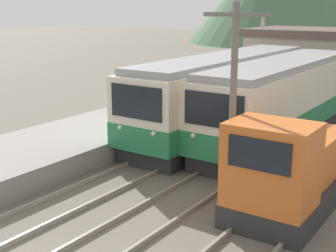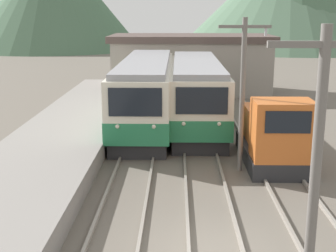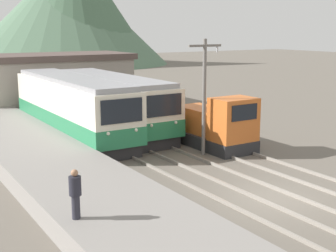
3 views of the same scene
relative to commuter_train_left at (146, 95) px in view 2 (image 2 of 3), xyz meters
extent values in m
cube|color=gray|center=(-0.72, -14.67, -1.65)|extent=(0.10, 60.00, 0.14)
cube|color=gray|center=(0.72, -14.67, -1.65)|extent=(0.10, 60.00, 0.14)
cube|color=gray|center=(2.08, -14.67, -1.65)|extent=(0.10, 60.00, 0.14)
cube|color=gray|center=(3.52, -14.67, -1.65)|extent=(0.10, 60.00, 0.14)
cube|color=gray|center=(5.08, -14.67, -1.65)|extent=(0.10, 60.00, 0.14)
cube|color=#28282B|center=(0.00, 0.01, -1.37)|extent=(2.58, 13.22, 0.70)
cube|color=silver|center=(0.00, 0.01, 0.34)|extent=(2.80, 13.77, 2.74)
cube|color=#267A4C|center=(0.00, 0.01, -0.53)|extent=(2.84, 13.81, 0.98)
cube|color=black|center=(0.00, -6.91, 0.89)|extent=(2.24, 0.06, 1.20)
sphere|color=silver|center=(-0.77, -6.92, -0.15)|extent=(0.18, 0.18, 0.18)
sphere|color=silver|center=(0.77, -6.92, -0.15)|extent=(0.18, 0.18, 0.18)
cube|color=#939399|center=(0.00, 0.01, 1.85)|extent=(2.46, 13.22, 0.28)
cube|color=#28282B|center=(2.80, 0.07, -1.37)|extent=(2.58, 12.12, 0.70)
cube|color=silver|center=(2.80, 0.07, 0.31)|extent=(2.80, 12.62, 2.66)
cube|color=#267A4C|center=(2.80, 0.07, -0.54)|extent=(2.84, 12.66, 0.96)
cube|color=black|center=(2.80, -6.27, 0.84)|extent=(2.24, 0.06, 1.17)
sphere|color=silver|center=(2.03, -6.28, -0.17)|extent=(0.18, 0.18, 0.18)
sphere|color=silver|center=(3.57, -6.28, -0.17)|extent=(0.18, 0.18, 0.18)
cube|color=#939399|center=(2.80, 0.07, 1.78)|extent=(2.46, 12.12, 0.28)
cube|color=#28282B|center=(5.80, -6.66, -1.37)|extent=(2.40, 5.28, 0.70)
cube|color=#D16628|center=(5.80, -8.46, 0.13)|extent=(2.28, 1.69, 2.30)
cube|color=black|center=(5.80, -9.32, 0.63)|extent=(1.68, 0.04, 0.83)
cube|color=#D16628|center=(5.80, -5.82, -0.32)|extent=(1.92, 3.49, 1.40)
cylinder|color=black|center=(5.80, -5.82, 0.63)|extent=(0.16, 0.16, 0.50)
cylinder|color=slate|center=(4.30, -17.79, 1.31)|extent=(0.20, 0.20, 6.08)
cube|color=slate|center=(4.30, -17.79, 4.00)|extent=(2.00, 0.12, 0.12)
cylinder|color=slate|center=(4.30, -7.84, 1.31)|extent=(0.20, 0.20, 6.08)
cube|color=slate|center=(4.30, -7.84, 4.00)|extent=(2.00, 0.12, 0.12)
cylinder|color=#B2B2B7|center=(5.10, -7.84, 3.80)|extent=(0.10, 0.10, 0.30)
cube|color=gray|center=(2.82, 11.33, 0.28)|extent=(12.00, 6.00, 4.01)
cube|color=#51423D|center=(2.82, 11.33, 2.54)|extent=(12.60, 6.30, 0.50)
camera|label=1|loc=(10.22, -19.75, 4.24)|focal=50.00mm
camera|label=2|loc=(1.76, -25.97, 4.55)|focal=50.00mm
camera|label=3|loc=(-10.10, -27.22, 4.85)|focal=50.00mm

